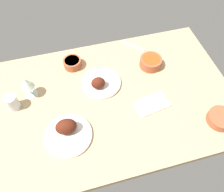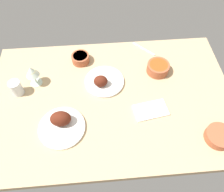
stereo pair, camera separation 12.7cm
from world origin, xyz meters
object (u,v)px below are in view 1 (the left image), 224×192
(bowl_pasta, at_px, (221,118))
(bowl_soup, at_px, (151,62))
(folded_napkin, at_px, (152,104))
(plate_center_main, at_px, (100,83))
(water_tumbler, at_px, (12,102))
(bowl_onions, at_px, (72,63))
(fork_loose, at_px, (133,46))
(plate_far_side, at_px, (67,132))
(wine_glass, at_px, (27,84))

(bowl_pasta, bearing_deg, bowl_soup, 115.31)
(bowl_soup, distance_m, bowl_pasta, 0.52)
(folded_napkin, bearing_deg, plate_center_main, 139.68)
(water_tumbler, bearing_deg, bowl_onions, 30.85)
(fork_loose, bearing_deg, folded_napkin, -49.56)
(plate_center_main, bearing_deg, water_tumbler, -177.14)
(bowl_onions, height_order, water_tumbler, water_tumbler)
(plate_far_side, height_order, bowl_pasta, plate_far_side)
(plate_center_main, distance_m, fork_loose, 0.39)
(plate_center_main, height_order, bowl_onions, plate_center_main)
(wine_glass, bearing_deg, bowl_soup, 2.31)
(plate_far_side, bearing_deg, fork_loose, 45.39)
(bowl_onions, bearing_deg, plate_far_side, -102.55)
(plate_center_main, distance_m, water_tumbler, 0.50)
(bowl_onions, height_order, folded_napkin, bowl_onions)
(bowl_soup, relative_size, fork_loose, 0.75)
(fork_loose, bearing_deg, plate_center_main, -92.29)
(wine_glass, bearing_deg, fork_loose, 18.17)
(plate_far_side, height_order, bowl_soup, plate_far_side)
(water_tumbler, bearing_deg, bowl_pasta, -19.50)
(bowl_soup, relative_size, bowl_pasta, 0.97)
(plate_center_main, distance_m, bowl_soup, 0.35)
(plate_center_main, relative_size, bowl_onions, 2.11)
(bowl_pasta, bearing_deg, plate_far_side, 170.48)
(bowl_pasta, height_order, water_tumbler, water_tumbler)
(wine_glass, xyz_separation_m, folded_napkin, (0.65, -0.25, -0.09))
(wine_glass, xyz_separation_m, fork_loose, (0.69, 0.23, -0.10))
(bowl_onions, height_order, bowl_pasta, bowl_onions)
(bowl_pasta, relative_size, folded_napkin, 0.76)
(wine_glass, distance_m, water_tumbler, 0.13)
(bowl_pasta, bearing_deg, bowl_onions, 139.61)
(bowl_onions, xyz_separation_m, folded_napkin, (0.38, -0.40, -0.02))
(plate_far_side, relative_size, wine_glass, 1.74)
(plate_far_side, height_order, wine_glass, wine_glass)
(plate_far_side, distance_m, plate_center_main, 0.35)
(bowl_soup, relative_size, folded_napkin, 0.73)
(bowl_onions, height_order, fork_loose, bowl_onions)
(bowl_pasta, relative_size, fork_loose, 0.78)
(bowl_soup, xyz_separation_m, water_tumbler, (-0.83, -0.09, 0.01))
(folded_napkin, bearing_deg, fork_loose, 85.30)
(bowl_pasta, distance_m, water_tumbler, 1.12)
(bowl_onions, xyz_separation_m, water_tumbler, (-0.36, -0.22, 0.02))
(plate_far_side, xyz_separation_m, fork_loose, (0.52, 0.53, -0.02))
(water_tumbler, bearing_deg, wine_glass, 33.48)
(plate_center_main, bearing_deg, wine_glass, 174.52)
(bowl_onions, relative_size, fork_loose, 0.62)
(bowl_onions, bearing_deg, bowl_pasta, -40.39)
(wine_glass, bearing_deg, bowl_onions, 29.87)
(bowl_onions, xyz_separation_m, wine_glass, (-0.27, -0.15, 0.07))
(fork_loose, bearing_deg, bowl_soup, -29.69)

